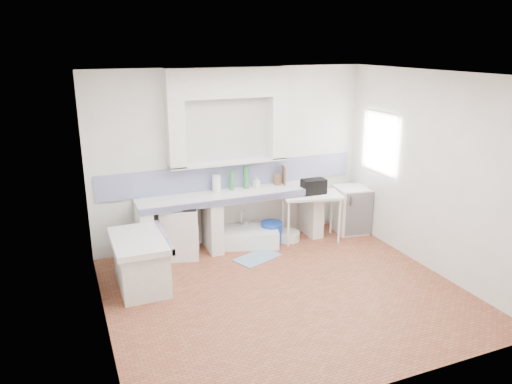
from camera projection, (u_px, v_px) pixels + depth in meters
name	position (u px, v px, depth m)	size (l,w,h in m)	color
floor	(285.00, 292.00, 6.41)	(4.50, 4.50, 0.00)	#965238
ceiling	(289.00, 74.00, 5.59)	(4.50, 4.50, 0.00)	white
wall_back	(232.00, 157.00, 7.77)	(4.50, 4.50, 0.00)	white
wall_front	(387.00, 253.00, 4.23)	(4.50, 4.50, 0.00)	white
wall_left	(97.00, 214.00, 5.18)	(4.50, 4.50, 0.00)	white
wall_right	(432.00, 173.00, 6.82)	(4.50, 4.50, 0.00)	white
alcove_mass	(228.00, 83.00, 7.28)	(1.90, 0.25, 0.45)	white
window_frame	(390.00, 142.00, 7.89)	(0.35, 0.86, 1.06)	#392212
lace_valance	(384.00, 119.00, 7.72)	(0.01, 0.84, 0.24)	white
counter_slab	(233.00, 195.00, 7.63)	(3.00, 0.60, 0.08)	white
counter_lip	(239.00, 200.00, 7.38)	(3.00, 0.04, 0.10)	navy
counter_pier_left	(145.00, 235.00, 7.25)	(0.20, 0.55, 0.82)	white
counter_pier_mid	(212.00, 225.00, 7.63)	(0.20, 0.55, 0.82)	white
counter_pier_right	(311.00, 211.00, 8.27)	(0.20, 0.55, 0.82)	white
peninsula_top	(139.00, 241.00, 6.39)	(0.70, 1.10, 0.08)	white
peninsula_base	(141.00, 265.00, 6.50)	(0.60, 1.00, 0.62)	white
peninsula_lip	(164.00, 237.00, 6.51)	(0.04, 1.10, 0.10)	navy
backsplash	(233.00, 175.00, 7.84)	(4.27, 0.03, 0.40)	navy
stove	(179.00, 231.00, 7.41)	(0.56, 0.54, 0.79)	white
sink	(246.00, 238.00, 7.90)	(1.01, 0.55, 0.24)	white
side_table	(311.00, 217.00, 8.03)	(0.95, 0.53, 0.04)	white
fridge	(351.00, 210.00, 8.38)	(0.52, 0.52, 0.80)	white
bucket_red	(237.00, 239.00, 7.82)	(0.28, 0.28, 0.26)	red
bucket_orange	(246.00, 240.00, 7.79)	(0.29, 0.29, 0.27)	#CD4A0C
bucket_blue	(272.00, 232.00, 8.01)	(0.36, 0.36, 0.34)	#1544BB
basin_white	(288.00, 236.00, 8.09)	(0.38, 0.38, 0.15)	white
water_bottle_a	(240.00, 233.00, 8.03)	(0.08, 0.08, 0.29)	silver
water_bottle_b	(246.00, 231.00, 8.05)	(0.09, 0.09, 0.33)	silver
black_bag	(314.00, 186.00, 7.91)	(0.39, 0.22, 0.24)	black
green_bottle_a	(231.00, 181.00, 7.71)	(0.07, 0.07, 0.31)	#2A7E38
green_bottle_b	(246.00, 177.00, 7.79)	(0.08, 0.08, 0.37)	#2A7E38
knife_block	(277.00, 179.00, 8.02)	(0.09, 0.07, 0.19)	#95633B
cutting_board	(284.00, 175.00, 8.05)	(0.02, 0.22, 0.30)	#95633B
paper_towel	(216.00, 184.00, 7.63)	(0.13, 0.13, 0.27)	white
soap_bottle	(256.00, 182.00, 7.86)	(0.09, 0.09, 0.19)	white
rug	(257.00, 257.00, 7.44)	(0.69, 0.40, 0.01)	#2A5F95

